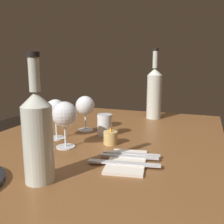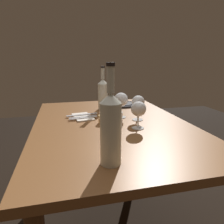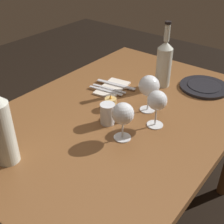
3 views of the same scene
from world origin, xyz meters
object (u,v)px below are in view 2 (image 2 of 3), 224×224
folded_napkin (83,117)px  fork_outer (83,118)px  wine_bottle_second (103,93)px  wine_glass_left (138,102)px  table_knife (82,115)px  water_tumbler (117,120)px  wine_glass_right (121,100)px  votive_candle (103,119)px  wine_glass_centre (139,110)px  wine_bottle (111,128)px  dinner_plate (122,104)px  fork_inner (83,117)px

folded_napkin → fork_outer: bearing=180.0°
wine_bottle_second → fork_outer: (-0.24, 0.17, -0.11)m
wine_glass_left → table_knife: bearing=62.9°
wine_glass_left → wine_bottle_second: (0.32, 0.16, 0.01)m
water_tumbler → folded_napkin: water_tumbler is taller
wine_glass_left → wine_bottle_second: 0.36m
wine_glass_right → votive_candle: 0.19m
wine_glass_centre → wine_bottle: wine_bottle is taller
wine_glass_right → folded_napkin: wine_glass_right is taller
wine_glass_left → wine_glass_centre: (-0.15, 0.05, -0.01)m
wine_bottle_second → table_knife: 0.26m
votive_candle → folded_napkin: bearing=35.2°
wine_bottle_second → folded_napkin: bearing=137.3°
votive_candle → folded_napkin: votive_candle is taller
dinner_plate → fork_outer: 0.49m
wine_glass_centre → dinner_plate: bearing=-7.8°
wine_glass_right → table_knife: wine_glass_right is taller
wine_bottle_second → wine_glass_right: bearing=-164.1°
fork_inner → fork_outer: same height
dinner_plate → folded_napkin: dinner_plate is taller
water_tumbler → wine_bottle: bearing=161.9°
water_tumbler → votive_candle: size_ratio=1.31×
dinner_plate → folded_napkin: 0.45m
table_knife → wine_glass_centre: bearing=-139.0°
folded_napkin → fork_inner: 0.03m
wine_glass_centre → table_knife: 0.43m
wine_glass_left → fork_outer: 0.36m
wine_glass_right → wine_bottle: 0.60m
wine_glass_left → wine_glass_centre: bearing=160.2°
wine_glass_centre → wine_bottle_second: wine_bottle_second is taller
wine_glass_centre → folded_napkin: 0.41m
water_tumbler → folded_napkin: (0.24, 0.17, -0.04)m
votive_candle → fork_inner: size_ratio=0.37×
fork_outer → wine_glass_centre: bearing=-130.7°
wine_bottle → fork_outer: bearing=4.1°
water_tumbler → folded_napkin: size_ratio=0.43×
wine_glass_left → wine_glass_right: 0.12m
wine_bottle → water_tumbler: size_ratio=4.11×
folded_napkin → fork_inner: (-0.02, 0.00, 0.01)m
wine_bottle_second → water_tumbler: (-0.43, 0.00, -0.08)m
wine_glass_right → fork_outer: 0.26m
wine_glass_centre → fork_inner: (0.26, 0.28, -0.10)m
wine_glass_centre → votive_candle: 0.23m
wine_glass_centre → water_tumbler: size_ratio=1.73×
dinner_plate → wine_glass_centre: bearing=172.2°
wine_glass_right → wine_bottle_second: bearing=15.9°
water_tumbler → wine_bottle_second: bearing=-0.7°
wine_glass_centre → wine_glass_left: bearing=-19.8°
water_tumbler → fork_outer: water_tumbler is taller
wine_glass_left → fork_inner: (0.11, 0.33, -0.10)m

